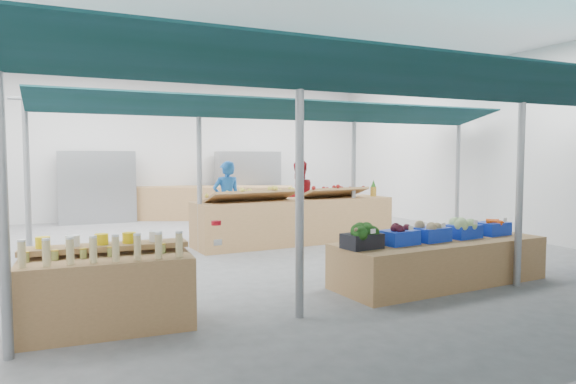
% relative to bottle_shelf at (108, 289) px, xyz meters
% --- Properties ---
extents(floor, '(13.00, 13.00, 0.00)m').
position_rel_bottle_shelf_xyz_m(floor, '(3.07, 3.49, -0.43)').
color(floor, slate).
rests_on(floor, ground).
extents(hall, '(13.00, 13.00, 13.00)m').
position_rel_bottle_shelf_xyz_m(hall, '(3.07, 4.93, 2.21)').
color(hall, silver).
rests_on(hall, ground).
extents(pole_grid, '(10.00, 4.60, 3.00)m').
position_rel_bottle_shelf_xyz_m(pole_grid, '(3.82, 1.74, 1.38)').
color(pole_grid, gray).
rests_on(pole_grid, floor).
extents(awnings, '(9.50, 7.08, 0.30)m').
position_rel_bottle_shelf_xyz_m(awnings, '(3.82, 1.74, 2.35)').
color(awnings, '#092A29').
rests_on(awnings, pole_grid).
extents(back_shelving_left, '(2.00, 0.50, 2.00)m').
position_rel_bottle_shelf_xyz_m(back_shelving_left, '(0.57, 9.49, 0.57)').
color(back_shelving_left, '#B23F33').
rests_on(back_shelving_left, floor).
extents(back_shelving_right, '(2.00, 0.50, 2.00)m').
position_rel_bottle_shelf_xyz_m(back_shelving_right, '(5.07, 9.49, 0.57)').
color(back_shelving_right, '#B23F33').
rests_on(back_shelving_right, floor).
extents(bottle_shelf, '(1.82, 1.17, 1.07)m').
position_rel_bottle_shelf_xyz_m(bottle_shelf, '(0.00, 0.00, 0.00)').
color(bottle_shelf, olive).
rests_on(bottle_shelf, floor).
extents(veg_counter, '(3.38, 1.33, 0.64)m').
position_rel_bottle_shelf_xyz_m(veg_counter, '(4.66, 0.08, -0.11)').
color(veg_counter, olive).
rests_on(veg_counter, floor).
extents(fruit_counter, '(4.47, 1.28, 0.95)m').
position_rel_bottle_shelf_xyz_m(fruit_counter, '(4.23, 4.19, 0.04)').
color(fruit_counter, olive).
rests_on(fruit_counter, floor).
extents(far_counter, '(5.41, 3.16, 0.98)m').
position_rel_bottle_shelf_xyz_m(far_counter, '(3.49, 9.19, 0.06)').
color(far_counter, olive).
rests_on(far_counter, floor).
extents(vendor_left, '(0.67, 0.46, 1.77)m').
position_rel_bottle_shelf_xyz_m(vendor_left, '(3.03, 5.29, 0.45)').
color(vendor_left, '#1B5CB2').
rests_on(vendor_left, floor).
extents(vendor_right, '(0.89, 0.71, 1.77)m').
position_rel_bottle_shelf_xyz_m(vendor_right, '(4.83, 5.29, 0.45)').
color(vendor_right, maroon).
rests_on(vendor_right, floor).
extents(crate_broccoli, '(0.54, 0.44, 0.35)m').
position_rel_bottle_shelf_xyz_m(crate_broccoli, '(3.24, -0.02, 0.37)').
color(crate_broccoli, black).
rests_on(crate_broccoli, veg_counter).
extents(crate_beets, '(0.54, 0.44, 0.29)m').
position_rel_bottle_shelf_xyz_m(crate_beets, '(3.88, 0.03, 0.34)').
color(crate_beets, '#1132BE').
rests_on(crate_beets, veg_counter).
extents(crate_celeriac, '(0.54, 0.44, 0.31)m').
position_rel_bottle_shelf_xyz_m(crate_celeriac, '(4.48, 0.07, 0.36)').
color(crate_celeriac, '#1132BE').
rests_on(crate_celeriac, veg_counter).
extents(crate_cabbage, '(0.54, 0.44, 0.35)m').
position_rel_bottle_shelf_xyz_m(crate_cabbage, '(5.12, 0.11, 0.37)').
color(crate_cabbage, '#1132BE').
rests_on(crate_cabbage, veg_counter).
extents(crate_carrots, '(0.54, 0.44, 0.29)m').
position_rel_bottle_shelf_xyz_m(crate_carrots, '(5.76, 0.15, 0.32)').
color(crate_carrots, '#1132BE').
rests_on(crate_carrots, veg_counter).
extents(sparrow, '(0.12, 0.09, 0.11)m').
position_rel_bottle_shelf_xyz_m(sparrow, '(3.10, -0.14, 0.46)').
color(sparrow, brown).
rests_on(sparrow, crate_broccoli).
extents(pole_ribbon, '(0.12, 0.12, 0.28)m').
position_rel_bottle_shelf_xyz_m(pole_ribbon, '(1.21, -0.05, 0.65)').
color(pole_ribbon, red).
rests_on(pole_ribbon, pole_grid).
extents(apple_heap_yellow, '(1.96, 0.89, 0.27)m').
position_rel_bottle_shelf_xyz_m(apple_heap_yellow, '(3.18, 4.03, 0.68)').
color(apple_heap_yellow, '#997247').
rests_on(apple_heap_yellow, fruit_counter).
extents(apple_heap_red, '(1.56, 0.85, 0.27)m').
position_rel_bottle_shelf_xyz_m(apple_heap_red, '(5.13, 4.13, 0.68)').
color(apple_heap_red, '#997247').
rests_on(apple_heap_red, fruit_counter).
extents(pineapple, '(0.14, 0.14, 0.39)m').
position_rel_bottle_shelf_xyz_m(pineapple, '(6.23, 4.19, 0.70)').
color(pineapple, '#8C6019').
rests_on(pineapple, fruit_counter).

